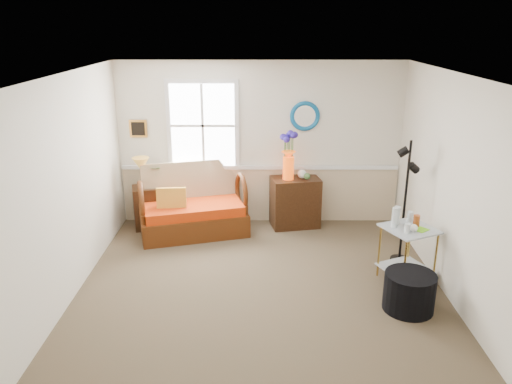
{
  "coord_description": "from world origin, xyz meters",
  "views": [
    {
      "loc": [
        -0.04,
        -5.27,
        3.14
      ],
      "look_at": [
        -0.06,
        0.28,
        1.25
      ],
      "focal_mm": 35.0,
      "sensor_mm": 36.0,
      "label": 1
    }
  ],
  "objects_px": {
    "cabinet": "(295,202)",
    "ottoman": "(409,292)",
    "lamp_stand": "(146,207)",
    "side_table": "(407,254)",
    "loveseat": "(193,201)",
    "floor_lamp": "(405,203)"
  },
  "relations": [
    {
      "from": "cabinet",
      "to": "ottoman",
      "type": "relative_size",
      "value": 1.38
    },
    {
      "from": "lamp_stand",
      "to": "side_table",
      "type": "height_order",
      "value": "side_table"
    },
    {
      "from": "loveseat",
      "to": "cabinet",
      "type": "height_order",
      "value": "loveseat"
    },
    {
      "from": "loveseat",
      "to": "lamp_stand",
      "type": "bearing_deg",
      "value": 149.8
    },
    {
      "from": "loveseat",
      "to": "cabinet",
      "type": "xyz_separation_m",
      "value": [
        1.61,
        0.29,
        -0.13
      ]
    },
    {
      "from": "lamp_stand",
      "to": "side_table",
      "type": "distance_m",
      "value": 4.06
    },
    {
      "from": "lamp_stand",
      "to": "side_table",
      "type": "xyz_separation_m",
      "value": [
        3.67,
        -1.74,
        0.02
      ]
    },
    {
      "from": "loveseat",
      "to": "lamp_stand",
      "type": "xyz_separation_m",
      "value": [
        -0.78,
        0.2,
        -0.19
      ]
    },
    {
      "from": "floor_lamp",
      "to": "ottoman",
      "type": "distance_m",
      "value": 1.42
    },
    {
      "from": "side_table",
      "to": "cabinet",
      "type": "bearing_deg",
      "value": 125.14
    },
    {
      "from": "lamp_stand",
      "to": "ottoman",
      "type": "relative_size",
      "value": 1.17
    },
    {
      "from": "loveseat",
      "to": "ottoman",
      "type": "relative_size",
      "value": 2.77
    },
    {
      "from": "cabinet",
      "to": "lamp_stand",
      "type": "bearing_deg",
      "value": 171.89
    },
    {
      "from": "side_table",
      "to": "lamp_stand",
      "type": "bearing_deg",
      "value": 154.66
    },
    {
      "from": "lamp_stand",
      "to": "side_table",
      "type": "relative_size",
      "value": 0.94
    },
    {
      "from": "loveseat",
      "to": "side_table",
      "type": "xyz_separation_m",
      "value": [
        2.89,
        -1.54,
        -0.16
      ]
    },
    {
      "from": "loveseat",
      "to": "lamp_stand",
      "type": "height_order",
      "value": "loveseat"
    },
    {
      "from": "cabinet",
      "to": "floor_lamp",
      "type": "bearing_deg",
      "value": -52.62
    },
    {
      "from": "loveseat",
      "to": "floor_lamp",
      "type": "relative_size",
      "value": 0.95
    },
    {
      "from": "side_table",
      "to": "ottoman",
      "type": "distance_m",
      "value": 0.71
    },
    {
      "from": "cabinet",
      "to": "floor_lamp",
      "type": "height_order",
      "value": "floor_lamp"
    },
    {
      "from": "loveseat",
      "to": "cabinet",
      "type": "bearing_deg",
      "value": -5.4
    }
  ]
}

